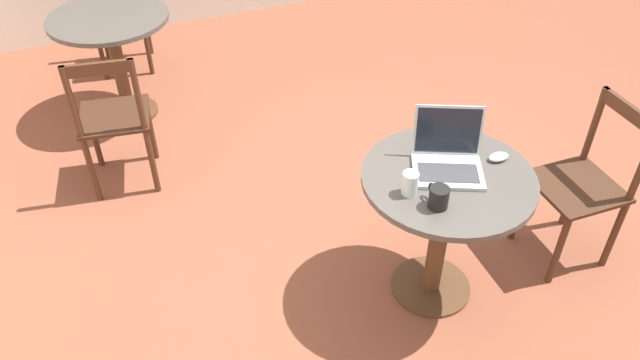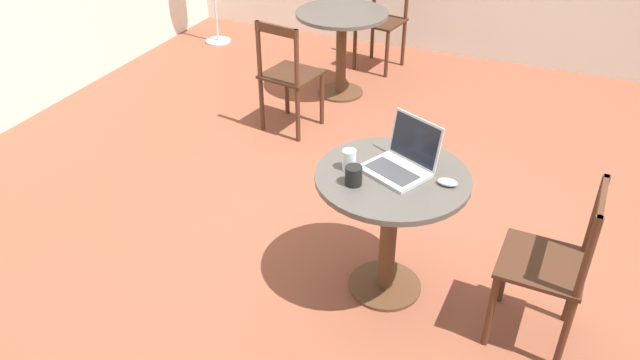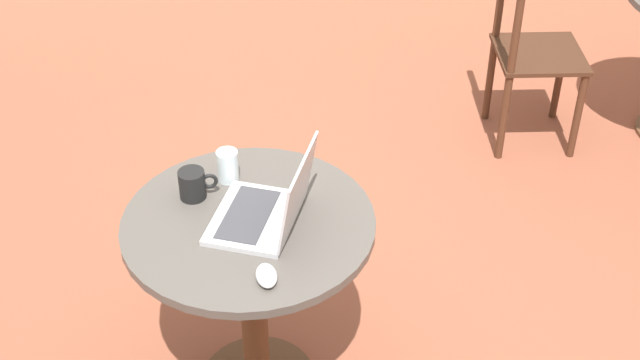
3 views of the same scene
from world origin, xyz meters
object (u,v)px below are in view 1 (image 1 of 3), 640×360
Objects in this scene: laptop at (448,158)px; drinking_glass at (410,184)px; chair_mid_left at (114,121)px; mouse at (499,157)px; chair_near_front at (583,185)px; mug at (438,197)px; cafe_table_mid at (113,41)px; chair_mid_right at (119,10)px; cafe_table_near at (444,206)px.

laptop reaches higher than drinking_glass.
drinking_glass is (-1.50, -1.07, 0.34)m from chair_mid_left.
laptop is 0.25m from mouse.
mug is (-0.12, 0.96, 0.34)m from chair_near_front.
mug is at bearing -157.10° from cafe_table_mid.
chair_mid_right reaches higher than mug.
chair_mid_left is 1.96m from laptop.
chair_mid_right is at bearing 19.89° from laptop.
drinking_glass is (-0.09, 0.24, 0.00)m from laptop.
chair_mid_right is (3.00, 1.04, -0.11)m from cafe_table_near.
cafe_table_mid is (2.26, 1.17, 0.00)m from cafe_table_near.
laptop reaches higher than chair_mid_right.
laptop is (-1.41, -1.32, 0.34)m from chair_mid_left.
mouse is (-0.04, -0.25, -0.04)m from laptop.
mug is (-0.21, 0.17, -0.00)m from laptop.
mouse is at bearing -147.31° from cafe_table_mid.
mug is at bearing 140.67° from laptop.
drinking_glass is at bearing 30.79° from mug.
chair_mid_left is 8.98× the size of mouse.
drinking_glass is (0.12, 0.07, 0.01)m from mug.
cafe_table_near is 0.87× the size of chair_mid_right.
mouse is at bearing -83.96° from drinking_glass.
drinking_glass is (-2.29, -0.95, 0.23)m from cafe_table_mid.
cafe_table_mid is 0.87× the size of chair_near_front.
chair_near_front is 1.03m from mug.
laptop is at bearing -136.97° from chair_mid_left.
chair_near_front is at bearing -92.16° from cafe_table_near.
chair_near_front and chair_mid_left have the same top height.
chair_near_front is 3.55m from chair_mid_right.
mug is (-2.41, -1.02, 0.22)m from cafe_table_mid.
chair_mid_left is 1.88m from drinking_glass.
cafe_table_near is 0.31m from mug.
chair_mid_right is 8.98× the size of mouse.
chair_mid_left is at bearing 43.03° from laptop.
cafe_table_near is 0.87× the size of chair_near_front.
cafe_table_mid is at bearing 22.90° from mug.
chair_near_front is 1.00× the size of chair_mid_left.
cafe_table_mid is 3.03m from chair_near_front.
chair_near_front reaches higher than drinking_glass.
cafe_table_near is at bearing -160.85° from chair_mid_right.
chair_mid_left is at bearing 35.20° from mug.
mouse is at bearing -86.33° from cafe_table_near.
drinking_glass is at bearing -144.47° from chair_mid_left.
laptop is 0.26m from drinking_glass.
chair_mid_right is 2.26× the size of laptop.
drinking_glass is (-0.05, 0.49, 0.04)m from mouse.
laptop is at bearing -19.90° from cafe_table_near.
chair_mid_right is (1.53, -0.25, 0.00)m from chair_mid_left.
mouse is (0.05, 0.54, 0.31)m from chair_near_front.
laptop reaches higher than cafe_table_near.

